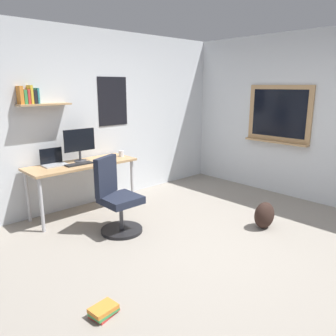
{
  "coord_description": "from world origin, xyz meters",
  "views": [
    {
      "loc": [
        -2.66,
        -2.02,
        1.79
      ],
      "look_at": [
        -0.09,
        0.73,
        0.85
      ],
      "focal_mm": 35.39,
      "sensor_mm": 36.0,
      "label": 1
    }
  ],
  "objects_px": {
    "laptop": "(53,161)",
    "office_chair": "(116,200)",
    "book_stack_on_floor": "(104,311)",
    "keyboard": "(79,164)",
    "backpack": "(264,215)",
    "monitor_primary": "(80,143)",
    "coffee_mug": "(121,154)",
    "computer_mouse": "(97,160)",
    "desk": "(82,168)"
  },
  "relations": [
    {
      "from": "laptop",
      "to": "office_chair",
      "type": "bearing_deg",
      "value": -70.89
    },
    {
      "from": "book_stack_on_floor",
      "to": "keyboard",
      "type": "bearing_deg",
      "value": 65.36
    },
    {
      "from": "backpack",
      "to": "monitor_primary",
      "type": "bearing_deg",
      "value": 123.07
    },
    {
      "from": "monitor_primary",
      "to": "backpack",
      "type": "distance_m",
      "value": 2.69
    },
    {
      "from": "keyboard",
      "to": "coffee_mug",
      "type": "bearing_deg",
      "value": 3.89
    },
    {
      "from": "monitor_primary",
      "to": "coffee_mug",
      "type": "xyz_separation_m",
      "value": [
        0.62,
        -0.11,
        -0.22
      ]
    },
    {
      "from": "coffee_mug",
      "to": "backpack",
      "type": "bearing_deg",
      "value": -69.13
    },
    {
      "from": "monitor_primary",
      "to": "book_stack_on_floor",
      "type": "distance_m",
      "value": 2.6
    },
    {
      "from": "monitor_primary",
      "to": "backpack",
      "type": "xyz_separation_m",
      "value": [
        1.39,
        -2.14,
        -0.84
      ]
    },
    {
      "from": "laptop",
      "to": "computer_mouse",
      "type": "xyz_separation_m",
      "value": [
        0.55,
        -0.21,
        -0.04
      ]
    },
    {
      "from": "laptop",
      "to": "coffee_mug",
      "type": "distance_m",
      "value": 1.01
    },
    {
      "from": "backpack",
      "to": "office_chair",
      "type": "bearing_deg",
      "value": 139.74
    },
    {
      "from": "office_chair",
      "to": "book_stack_on_floor",
      "type": "distance_m",
      "value": 1.64
    },
    {
      "from": "coffee_mug",
      "to": "computer_mouse",
      "type": "bearing_deg",
      "value": -173.72
    },
    {
      "from": "monitor_primary",
      "to": "book_stack_on_floor",
      "type": "relative_size",
      "value": 1.9
    },
    {
      "from": "backpack",
      "to": "book_stack_on_floor",
      "type": "relative_size",
      "value": 1.42
    },
    {
      "from": "coffee_mug",
      "to": "book_stack_on_floor",
      "type": "relative_size",
      "value": 0.38
    },
    {
      "from": "desk",
      "to": "backpack",
      "type": "height_order",
      "value": "desk"
    },
    {
      "from": "monitor_primary",
      "to": "book_stack_on_floor",
      "type": "bearing_deg",
      "value": -115.5
    },
    {
      "from": "coffee_mug",
      "to": "book_stack_on_floor",
      "type": "height_order",
      "value": "coffee_mug"
    },
    {
      "from": "keyboard",
      "to": "computer_mouse",
      "type": "xyz_separation_m",
      "value": [
        0.28,
        0.0,
        0.01
      ]
    },
    {
      "from": "computer_mouse",
      "to": "coffee_mug",
      "type": "xyz_separation_m",
      "value": [
        0.45,
        0.05,
        0.03
      ]
    },
    {
      "from": "office_chair",
      "to": "monitor_primary",
      "type": "height_order",
      "value": "monitor_primary"
    },
    {
      "from": "coffee_mug",
      "to": "backpack",
      "type": "relative_size",
      "value": 0.27
    },
    {
      "from": "computer_mouse",
      "to": "keyboard",
      "type": "bearing_deg",
      "value": 180.0
    },
    {
      "from": "coffee_mug",
      "to": "book_stack_on_floor",
      "type": "xyz_separation_m",
      "value": [
        -1.66,
        -2.06,
        -0.75
      ]
    },
    {
      "from": "laptop",
      "to": "keyboard",
      "type": "xyz_separation_m",
      "value": [
        0.27,
        -0.21,
        -0.04
      ]
    },
    {
      "from": "desk",
      "to": "monitor_primary",
      "type": "bearing_deg",
      "value": 67.34
    },
    {
      "from": "keyboard",
      "to": "coffee_mug",
      "type": "relative_size",
      "value": 4.02
    },
    {
      "from": "keyboard",
      "to": "computer_mouse",
      "type": "height_order",
      "value": "computer_mouse"
    },
    {
      "from": "computer_mouse",
      "to": "coffee_mug",
      "type": "height_order",
      "value": "coffee_mug"
    },
    {
      "from": "desk",
      "to": "office_chair",
      "type": "distance_m",
      "value": 0.87
    },
    {
      "from": "computer_mouse",
      "to": "coffee_mug",
      "type": "bearing_deg",
      "value": 6.28
    },
    {
      "from": "laptop",
      "to": "book_stack_on_floor",
      "type": "xyz_separation_m",
      "value": [
        -0.66,
        -2.22,
        -0.75
      ]
    },
    {
      "from": "computer_mouse",
      "to": "monitor_primary",
      "type": "bearing_deg",
      "value": 135.76
    },
    {
      "from": "book_stack_on_floor",
      "to": "computer_mouse",
      "type": "bearing_deg",
      "value": 59.13
    },
    {
      "from": "desk",
      "to": "monitor_primary",
      "type": "relative_size",
      "value": 3.27
    },
    {
      "from": "laptop",
      "to": "computer_mouse",
      "type": "height_order",
      "value": "laptop"
    },
    {
      "from": "laptop",
      "to": "monitor_primary",
      "type": "relative_size",
      "value": 0.67
    },
    {
      "from": "keyboard",
      "to": "coffee_mug",
      "type": "xyz_separation_m",
      "value": [
        0.73,
        0.05,
        0.04
      ]
    },
    {
      "from": "computer_mouse",
      "to": "backpack",
      "type": "relative_size",
      "value": 0.3
    },
    {
      "from": "desk",
      "to": "office_chair",
      "type": "relative_size",
      "value": 1.6
    },
    {
      "from": "keyboard",
      "to": "laptop",
      "type": "bearing_deg",
      "value": 141.65
    },
    {
      "from": "computer_mouse",
      "to": "laptop",
      "type": "bearing_deg",
      "value": 158.94
    },
    {
      "from": "desk",
      "to": "backpack",
      "type": "distance_m",
      "value": 2.55
    },
    {
      "from": "backpack",
      "to": "keyboard",
      "type": "bearing_deg",
      "value": 127.3
    },
    {
      "from": "desk",
      "to": "book_stack_on_floor",
      "type": "bearing_deg",
      "value": -115.62
    },
    {
      "from": "office_chair",
      "to": "monitor_primary",
      "type": "distance_m",
      "value": 1.1
    },
    {
      "from": "office_chair",
      "to": "keyboard",
      "type": "bearing_deg",
      "value": 95.35
    },
    {
      "from": "desk",
      "to": "coffee_mug",
      "type": "bearing_deg",
      "value": -1.83
    }
  ]
}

